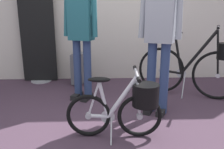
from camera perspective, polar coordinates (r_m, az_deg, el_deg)
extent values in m
plane|color=#473342|center=(2.58, 0.16, -13.40)|extent=(6.87, 6.87, 0.00)
cylinder|color=#B7B7BC|center=(4.50, -16.82, -1.45)|extent=(0.36, 0.36, 0.02)
cube|color=black|center=(4.34, -17.76, 10.61)|extent=(0.60, 0.02, 1.87)
torus|color=black|center=(2.39, 6.73, -10.01)|extent=(0.45, 0.07, 0.45)
cylinder|color=#B7B7BC|center=(2.39, 6.73, -10.01)|extent=(0.06, 0.05, 0.06)
torus|color=black|center=(2.39, -5.76, -9.93)|extent=(0.45, 0.07, 0.45)
cylinder|color=#B7B7BC|center=(2.39, -5.76, -9.93)|extent=(0.06, 0.05, 0.06)
cylinder|color=silver|center=(2.39, -3.40, -10.10)|extent=(0.20, 0.05, 0.05)
cylinder|color=silver|center=(2.30, 2.41, -5.63)|extent=(0.31, 0.06, 0.44)
cylinder|color=silver|center=(2.31, -2.07, -6.12)|extent=(0.12, 0.04, 0.38)
cylinder|color=silver|center=(2.39, -3.40, -10.10)|extent=(0.20, 0.04, 0.04)
cylinder|color=silver|center=(2.31, 6.37, -5.49)|extent=(0.07, 0.03, 0.40)
cylinder|color=silver|center=(2.32, -4.49, -5.96)|extent=(0.13, 0.03, 0.36)
ellipsoid|color=black|center=(2.25, -3.16, -1.25)|extent=(0.22, 0.10, 0.05)
cylinder|color=#B7B7BC|center=(2.24, 6.01, -0.20)|extent=(0.03, 0.03, 0.04)
cylinder|color=#B7B7BC|center=(2.24, 6.03, 0.29)|extent=(0.05, 0.44, 0.03)
cylinder|color=black|center=(2.03, 6.54, -1.27)|extent=(0.04, 0.09, 0.04)
cylinder|color=black|center=(2.45, 5.60, 1.59)|extent=(0.04, 0.09, 0.04)
cylinder|color=#B7B7BC|center=(2.38, -1.03, -10.26)|extent=(0.14, 0.02, 0.14)
cylinder|color=#B7B7BC|center=(2.35, -0.20, -13.66)|extent=(0.03, 0.19, 0.21)
cylinder|color=black|center=(2.31, 8.17, -4.97)|extent=(0.27, 0.27, 0.22)
torus|color=black|center=(3.66, 24.34, -0.25)|extent=(0.65, 0.35, 0.71)
cylinder|color=#B7B7BC|center=(3.66, 24.34, -0.25)|extent=(0.08, 0.07, 0.06)
torus|color=black|center=(3.73, 11.80, 1.06)|extent=(0.65, 0.35, 0.71)
cylinder|color=#B7B7BC|center=(3.73, 11.80, 1.06)|extent=(0.08, 0.07, 0.06)
cylinder|color=black|center=(3.71, 14.13, 0.68)|extent=(0.30, 0.17, 0.05)
cylinder|color=black|center=(3.60, 20.33, 4.99)|extent=(0.45, 0.25, 0.68)
cylinder|color=black|center=(3.64, 15.80, 4.87)|extent=(0.16, 0.11, 0.59)
cylinder|color=black|center=(3.71, 14.13, 0.68)|extent=(0.29, 0.16, 0.04)
cylinder|color=black|center=(3.59, 24.36, 4.72)|extent=(0.10, 0.07, 0.64)
cylinder|color=black|center=(3.66, 13.41, 5.23)|extent=(0.19, 0.11, 0.57)
ellipsoid|color=black|center=(3.61, 15.11, 9.85)|extent=(0.24, 0.18, 0.05)
cylinder|color=#B7B7BC|center=(3.56, 24.42, 10.14)|extent=(0.03, 0.03, 0.04)
cylinder|color=#B7B7BC|center=(3.56, 24.45, 10.46)|extent=(0.22, 0.41, 0.03)
cylinder|color=black|center=(3.34, 24.43, 10.26)|extent=(0.07, 0.10, 0.04)
cylinder|color=black|center=(3.78, 24.47, 10.64)|extent=(0.07, 0.10, 0.04)
cylinder|color=#B7B7BC|center=(3.69, 16.48, 0.30)|extent=(0.13, 0.08, 0.14)
cylinder|color=#B7B7BC|center=(3.64, 16.97, -2.81)|extent=(0.10, 0.18, 0.33)
cylinder|color=navy|center=(3.43, -8.39, 1.25)|extent=(0.11, 0.11, 0.85)
cube|color=black|center=(3.50, -8.53, -5.17)|extent=(0.17, 0.26, 0.07)
cylinder|color=navy|center=(3.36, -5.98, 1.05)|extent=(0.11, 0.11, 0.85)
cube|color=black|center=(3.43, -6.16, -5.51)|extent=(0.17, 0.26, 0.07)
cube|color=#23606B|center=(3.30, -7.63, 14.01)|extent=(0.37, 0.30, 0.66)
cylinder|color=#23606B|center=(3.39, -11.01, 13.87)|extent=(0.13, 0.12, 0.56)
cylinder|color=#23606B|center=(3.20, -4.30, 14.05)|extent=(0.09, 0.12, 0.56)
cylinder|color=navy|center=(2.96, 9.53, -0.73)|extent=(0.11, 0.11, 0.88)
cube|color=black|center=(3.05, 8.95, -8.32)|extent=(0.19, 0.25, 0.07)
cylinder|color=navy|center=(2.92, 12.55, -1.07)|extent=(0.11, 0.11, 0.88)
cube|color=black|center=(3.01, 11.92, -8.74)|extent=(0.19, 0.25, 0.07)
cube|color=#999EA8|center=(2.83, 11.83, 14.44)|extent=(0.38, 0.32, 0.68)
cylinder|color=#999EA8|center=(2.87, 7.54, 14.58)|extent=(0.13, 0.11, 0.58)
cylinder|color=#999EA8|center=(2.78, 16.10, 14.14)|extent=(0.08, 0.11, 0.58)
cube|color=slate|center=(4.15, -8.05, 1.56)|extent=(0.26, 0.39, 0.52)
cylinder|color=#B7B7BC|center=(3.99, -9.42, 6.81)|extent=(0.02, 0.02, 0.28)
cylinder|color=#B7B7BC|center=(4.20, -8.33, 7.25)|extent=(0.02, 0.02, 0.28)
cylinder|color=slate|center=(4.08, -8.94, 8.99)|extent=(0.07, 0.23, 0.02)
cylinder|color=black|center=(4.09, -7.78, -2.42)|extent=(0.04, 0.03, 0.04)
cylinder|color=black|center=(4.32, -6.71, -1.45)|extent=(0.04, 0.03, 0.04)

